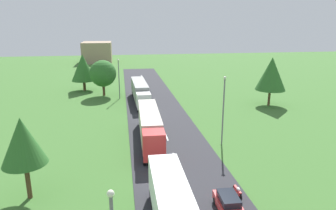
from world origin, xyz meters
TOP-DOWN VIEW (x-y plane):
  - road at (0.00, 24.50)m, footprint 10.00×140.00m
  - lane_marking_centre at (0.00, 22.08)m, footprint 0.16×121.48m
  - truck_second at (-2.31, 31.52)m, footprint 2.91×14.74m
  - truck_third at (-2.25, 51.62)m, footprint 2.88×14.81m
  - car_second at (2.44, 15.05)m, footprint 1.86×4.11m
  - motorcycle_courier at (4.08, 17.35)m, footprint 0.28×1.94m
  - lamppost_second at (6.54, 28.97)m, footprint 0.36×0.36m
  - lamppost_third at (-6.20, 54.91)m, footprint 0.36×0.36m
  - tree_oak at (-14.05, 63.77)m, footprint 5.34×5.34m
  - tree_birch at (21.26, 45.60)m, footprint 5.44×5.44m
  - tree_maple at (-9.47, 58.13)m, footprint 5.50×5.50m
  - tree_pine at (-14.08, 20.02)m, footprint 3.76×3.76m
  - distant_building at (-14.51, 114.21)m, footprint 10.74×12.02m

SIDE VIEW (x-z plane):
  - road at x=0.00m, z-range 0.00..0.06m
  - lane_marking_centre at x=0.00m, z-range 0.06..0.07m
  - motorcycle_courier at x=4.08m, z-range 0.09..1.00m
  - car_second at x=2.44m, z-range 0.09..1.65m
  - truck_third at x=-2.25m, z-range 0.32..4.05m
  - truck_second at x=-2.31m, z-range 0.35..4.05m
  - distant_building at x=-14.51m, z-range 0.00..7.67m
  - lamppost_third at x=-6.20m, z-range 0.48..8.49m
  - tree_maple at x=-9.47m, z-range 0.97..8.42m
  - lamppost_second at x=6.54m, z-range 0.48..9.23m
  - tree_oak at x=-14.05m, z-range 1.12..9.28m
  - tree_pine at x=-14.08m, z-range 1.61..9.05m
  - tree_birch at x=21.26m, z-range 1.45..10.38m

